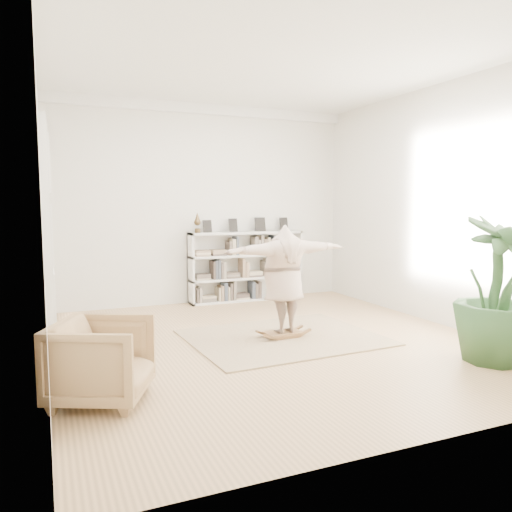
% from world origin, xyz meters
% --- Properties ---
extents(floor, '(6.00, 6.00, 0.00)m').
position_xyz_m(floor, '(0.00, 0.00, 0.00)').
color(floor, '#A48054').
rests_on(floor, ground).
extents(room_shell, '(6.00, 6.00, 6.00)m').
position_xyz_m(room_shell, '(0.00, 2.94, 3.51)').
color(room_shell, silver).
rests_on(room_shell, floor).
extents(doors, '(0.09, 1.78, 2.92)m').
position_xyz_m(doors, '(-2.70, 1.30, 1.40)').
color(doors, white).
rests_on(doors, floor).
extents(bookshelf, '(2.20, 0.35, 1.64)m').
position_xyz_m(bookshelf, '(0.74, 2.82, 0.64)').
color(bookshelf, silver).
rests_on(bookshelf, floor).
extents(armchair, '(1.11, 1.10, 0.77)m').
position_xyz_m(armchair, '(-2.30, -1.18, 0.38)').
color(armchair, tan).
rests_on(armchair, floor).
extents(rug, '(2.59, 2.11, 0.02)m').
position_xyz_m(rug, '(0.20, 0.11, 0.01)').
color(rug, tan).
rests_on(rug, floor).
extents(rocker_board, '(0.51, 0.32, 0.11)m').
position_xyz_m(rocker_board, '(0.20, 0.11, 0.07)').
color(rocker_board, brown).
rests_on(rocker_board, rug).
extents(person, '(1.81, 0.57, 1.45)m').
position_xyz_m(person, '(0.20, 0.11, 0.85)').
color(person, '#C1A491').
rests_on(person, rocker_board).
extents(houseplant, '(1.20, 1.20, 1.68)m').
position_xyz_m(houseplant, '(1.99, -1.74, 0.84)').
color(houseplant, '#2C5028').
rests_on(houseplant, floor).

